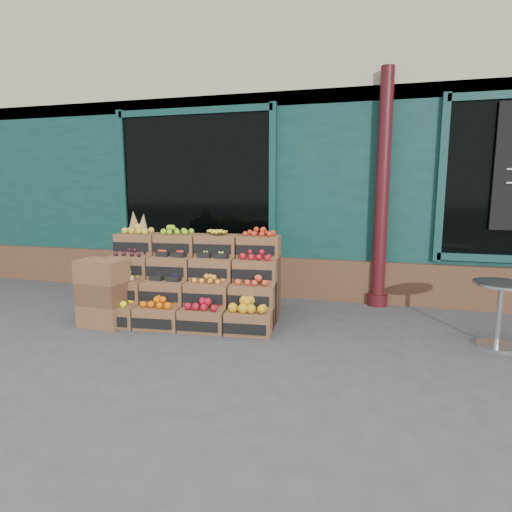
# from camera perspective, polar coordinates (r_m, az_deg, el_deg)

# --- Properties ---
(ground) EXTENTS (60.00, 60.00, 0.00)m
(ground) POSITION_cam_1_polar(r_m,az_deg,el_deg) (4.51, 0.05, -12.22)
(ground) COLOR #3D3D3F
(ground) RESTS_ON ground
(shop_facade) EXTENTS (12.00, 6.24, 4.80)m
(shop_facade) POSITION_cam_1_polar(r_m,az_deg,el_deg) (9.26, 8.86, 13.71)
(shop_facade) COLOR #0F3530
(shop_facade) RESTS_ON ground
(crate_display) EXTENTS (2.24, 1.25, 1.34)m
(crate_display) POSITION_cam_1_polar(r_m,az_deg,el_deg) (5.45, -8.51, -3.98)
(crate_display) COLOR brown
(crate_display) RESTS_ON ground
(spare_crates) EXTENTS (0.56, 0.40, 0.80)m
(spare_crates) POSITION_cam_1_polar(r_m,az_deg,el_deg) (5.42, -19.73, -4.65)
(spare_crates) COLOR brown
(spare_crates) RESTS_ON ground
(bistro_table) EXTENTS (0.55, 0.55, 0.69)m
(bistro_table) POSITION_cam_1_polar(r_m,az_deg,el_deg) (5.08, 29.75, -5.93)
(bistro_table) COLOR silver
(bistro_table) RESTS_ON ground
(shopkeeper) EXTENTS (0.88, 0.65, 2.21)m
(shopkeeper) POSITION_cam_1_polar(r_m,az_deg,el_deg) (7.41, -8.74, 4.86)
(shopkeeper) COLOR #154A19
(shopkeeper) RESTS_ON ground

